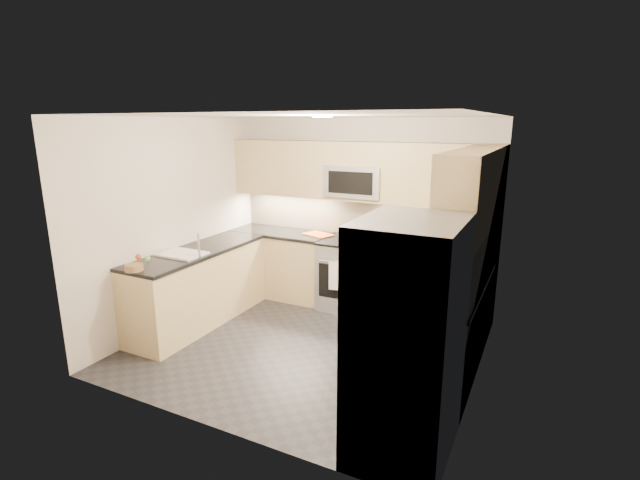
{
  "coord_description": "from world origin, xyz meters",
  "views": [
    {
      "loc": [
        2.25,
        -4.17,
        2.43
      ],
      "look_at": [
        0.0,
        0.35,
        1.15
      ],
      "focal_mm": 26.0,
      "sensor_mm": 36.0,
      "label": 1
    }
  ],
  "objects": [
    {
      "name": "floor",
      "position": [
        0.0,
        0.0,
        0.0
      ],
      "size": [
        3.6,
        3.2,
        0.0
      ],
      "primitive_type": "cube",
      "color": "#242429",
      "rests_on": "ground"
    },
    {
      "name": "ceiling",
      "position": [
        0.0,
        0.0,
        2.5
      ],
      "size": [
        3.6,
        3.2,
        0.02
      ],
      "primitive_type": "cube",
      "color": "beige",
      "rests_on": "wall_back"
    },
    {
      "name": "wall_back",
      "position": [
        0.0,
        1.6,
        1.25
      ],
      "size": [
        3.6,
        0.02,
        2.5
      ],
      "primitive_type": "cube",
      "color": "beige",
      "rests_on": "floor"
    },
    {
      "name": "wall_front",
      "position": [
        0.0,
        -1.6,
        1.25
      ],
      "size": [
        3.6,
        0.02,
        2.5
      ],
      "primitive_type": "cube",
      "color": "beige",
      "rests_on": "floor"
    },
    {
      "name": "wall_left",
      "position": [
        -1.8,
        0.0,
        1.25
      ],
      "size": [
        0.02,
        3.2,
        2.5
      ],
      "primitive_type": "cube",
      "color": "beige",
      "rests_on": "floor"
    },
    {
      "name": "wall_right",
      "position": [
        1.8,
        0.0,
        1.25
      ],
      "size": [
        0.02,
        3.2,
        2.5
      ],
      "primitive_type": "cube",
      "color": "beige",
      "rests_on": "floor"
    },
    {
      "name": "base_cab_back_left",
      "position": [
        -1.09,
        1.3,
        0.45
      ],
      "size": [
        1.42,
        0.6,
        0.9
      ],
      "primitive_type": "cube",
      "color": "tan",
      "rests_on": "floor"
    },
    {
      "name": "base_cab_back_right",
      "position": [
        1.09,
        1.3,
        0.45
      ],
      "size": [
        1.42,
        0.6,
        0.9
      ],
      "primitive_type": "cube",
      "color": "tan",
      "rests_on": "floor"
    },
    {
      "name": "base_cab_right",
      "position": [
        1.5,
        0.15,
        0.45
      ],
      "size": [
        0.6,
        1.7,
        0.9
      ],
      "primitive_type": "cube",
      "color": "tan",
      "rests_on": "floor"
    },
    {
      "name": "base_cab_peninsula",
      "position": [
        -1.5,
        0.0,
        0.45
      ],
      "size": [
        0.6,
        2.0,
        0.9
      ],
      "primitive_type": "cube",
      "color": "tan",
      "rests_on": "floor"
    },
    {
      "name": "countertop_back_left",
      "position": [
        -1.09,
        1.3,
        0.92
      ],
      "size": [
        1.42,
        0.63,
        0.04
      ],
      "primitive_type": "cube",
      "color": "black",
      "rests_on": "base_cab_back_left"
    },
    {
      "name": "countertop_back_right",
      "position": [
        1.09,
        1.3,
        0.92
      ],
      "size": [
        1.42,
        0.63,
        0.04
      ],
      "primitive_type": "cube",
      "color": "black",
      "rests_on": "base_cab_back_right"
    },
    {
      "name": "countertop_right",
      "position": [
        1.5,
        0.15,
        0.92
      ],
      "size": [
        0.63,
        1.7,
        0.04
      ],
      "primitive_type": "cube",
      "color": "black",
      "rests_on": "base_cab_right"
    },
    {
      "name": "countertop_peninsula",
      "position": [
        -1.5,
        0.0,
        0.92
      ],
      "size": [
        0.63,
        2.0,
        0.04
      ],
      "primitive_type": "cube",
      "color": "black",
      "rests_on": "base_cab_peninsula"
    },
    {
      "name": "upper_cab_back",
      "position": [
        0.0,
        1.43,
        1.83
      ],
      "size": [
        3.6,
        0.35,
        0.75
      ],
      "primitive_type": "cube",
      "color": "tan",
      "rests_on": "wall_back"
    },
    {
      "name": "upper_cab_right",
      "position": [
        1.62,
        0.28,
        1.83
      ],
      "size": [
        0.35,
        1.95,
        0.75
      ],
      "primitive_type": "cube",
      "color": "tan",
      "rests_on": "wall_right"
    },
    {
      "name": "backsplash_back",
      "position": [
        0.0,
        1.6,
        1.2
      ],
      "size": [
        3.6,
        0.01,
        0.51
      ],
      "primitive_type": "cube",
      "color": "#BFAD8A",
      "rests_on": "wall_back"
    },
    {
      "name": "backsplash_right",
      "position": [
        1.8,
        0.45,
        1.2
      ],
      "size": [
        0.01,
        2.3,
        0.51
      ],
      "primitive_type": "cube",
      "color": "#BFAD8A",
      "rests_on": "wall_right"
    },
    {
      "name": "gas_range",
      "position": [
        0.0,
        1.28,
        0.46
      ],
      "size": [
        0.76,
        0.65,
        0.91
      ],
      "primitive_type": "cube",
      "color": "#989A9F",
      "rests_on": "floor"
    },
    {
      "name": "range_cooktop",
      "position": [
        0.0,
        1.28,
        0.92
      ],
      "size": [
        0.76,
        0.65,
        0.03
      ],
      "primitive_type": "cube",
      "color": "black",
      "rests_on": "gas_range"
    },
    {
      "name": "oven_door_glass",
      "position": [
        0.0,
        0.95,
        0.45
      ],
      "size": [
        0.62,
        0.02,
        0.45
      ],
      "primitive_type": "cube",
      "color": "black",
      "rests_on": "gas_range"
    },
    {
      "name": "oven_handle",
      "position": [
        0.0,
        0.93,
        0.72
      ],
      "size": [
        0.6,
        0.02,
        0.02
      ],
      "primitive_type": "cylinder",
      "rotation": [
        0.0,
        1.57,
        0.0
      ],
      "color": "#B2B5BA",
      "rests_on": "gas_range"
    },
    {
      "name": "microwave",
      "position": [
        0.0,
        1.4,
        1.7
      ],
      "size": [
        0.76,
        0.4,
        0.4
      ],
      "primitive_type": "cube",
      "color": "#A1A3A9",
      "rests_on": "upper_cab_back"
    },
    {
      "name": "microwave_door",
      "position": [
        0.0,
        1.2,
        1.7
      ],
      "size": [
        0.6,
        0.01,
        0.28
      ],
      "primitive_type": "cube",
      "color": "black",
      "rests_on": "microwave"
    },
    {
      "name": "refrigerator",
      "position": [
        1.45,
        -1.15,
        0.9
      ],
      "size": [
        0.7,
        0.9,
        1.8
      ],
      "primitive_type": "cube",
      "color": "#919498",
      "rests_on": "floor"
    },
    {
      "name": "fridge_handle_left",
      "position": [
        1.08,
        -1.33,
        0.95
      ],
      "size": [
        0.02,
        0.02,
        1.2
      ],
      "primitive_type": "cylinder",
      "color": "#B2B5BA",
      "rests_on": "refrigerator"
    },
    {
      "name": "fridge_handle_right",
      "position": [
        1.08,
        -0.97,
        0.95
      ],
      "size": [
        0.02,
        0.02,
        1.2
      ],
      "primitive_type": "cylinder",
      "color": "#B2B5BA",
      "rests_on": "refrigerator"
    },
    {
      "name": "sink_basin",
      "position": [
        -1.5,
        -0.25,
        0.88
      ],
      "size": [
        0.52,
        0.38,
        0.16
      ],
      "primitive_type": "cube",
      "color": "white",
      "rests_on": "base_cab_peninsula"
    },
    {
      "name": "faucet",
      "position": [
        -1.24,
        -0.25,
        1.08
      ],
      "size": [
        0.03,
        0.03,
        0.28
      ],
      "primitive_type": "cylinder",
      "color": "silver",
      "rests_on": "countertop_peninsula"
    },
    {
      "name": "utensil_bowl",
      "position": [
        1.31,
        1.24,
        1.01
      ],
      "size": [
        0.29,
        0.29,
        0.15
      ],
      "primitive_type": "cylinder",
      "rotation": [
        0.0,
        0.0,
        0.14
      ],
      "color": "#69C454",
      "rests_on": "countertop_back_right"
    },
    {
      "name": "cutting_board",
      "position": [
        -0.52,
        1.34,
        0.95
      ],
      "size": [
        0.45,
        0.38,
        0.01
      ],
      "primitive_type": "cube",
      "rotation": [
        0.0,
        0.0,
        -0.33
      ],
      "color": "#BE4B11",
      "rests_on": "countertop_back_left"
    },
    {
      "name": "fruit_basket",
      "position": [
        -1.52,
        -0.93,
        0.97
      ],
      "size": [
        0.23,
        0.23,
        0.07
      ],
      "primitive_type": "cylinder",
      "rotation": [
        0.0,
        0.0,
        -0.23
      ],
      "color": "olive",
      "rests_on": "countertop_peninsula"
    },
    {
      "name": "fruit_apple",
      "position": [
        -1.56,
        -0.83,
        1.05
      ],
      "size": [
        0.06,
        0.06,
        0.06
      ],
      "primitive_type": "sphere",
      "color": "#A23412",
      "rests_on": "fruit_basket"
    },
    {
      "name": "fruit_pear",
      "position": [
        -1.43,
        -0.83,
        1.05
      ],
      "size": [
        0.06,
        0.06,
        0.06
      ],
      "primitive_type": "sphere",
      "color": "#62AD4A",
      "rests_on": "fruit_basket"
    },
    {
      "name": "dish_towel_check",
      "position": [
        -0.04,
        0.91,
        0.55
      ],
      "size": [
        0.2,
        0.06,
        0.37
      ],
      "primitive_type": "cube",
      "rotation": [
        0.0,
        0.0,
        0.24
      ],
      "color": "white",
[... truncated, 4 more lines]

